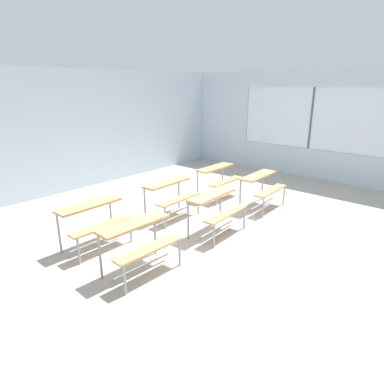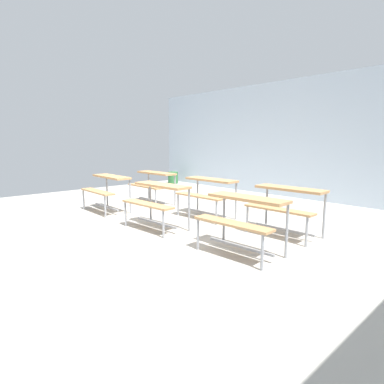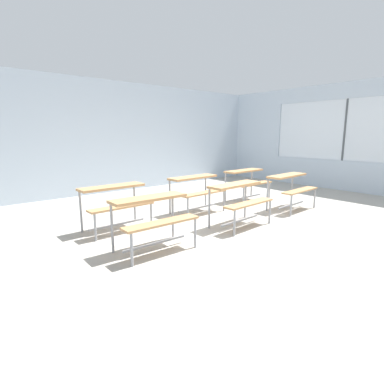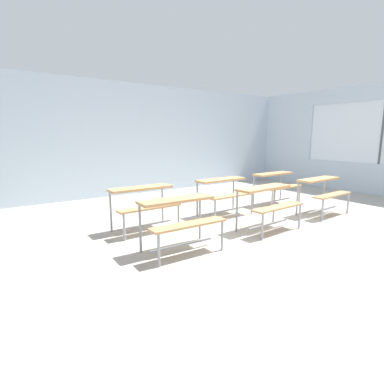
{
  "view_description": "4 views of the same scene",
  "coord_description": "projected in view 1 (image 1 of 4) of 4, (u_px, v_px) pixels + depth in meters",
  "views": [
    {
      "loc": [
        -4.33,
        -3.3,
        2.6
      ],
      "look_at": [
        0.1,
        0.65,
        0.68
      ],
      "focal_mm": 30.91,
      "sensor_mm": 36.0,
      "label": 1
    },
    {
      "loc": [
        4.33,
        -3.04,
        1.45
      ],
      "look_at": [
        -0.35,
        1.29,
        0.43
      ],
      "focal_mm": 29.74,
      "sensor_mm": 36.0,
      "label": 2
    },
    {
      "loc": [
        -3.8,
        -3.3,
        1.6
      ],
      "look_at": [
        -0.31,
        0.87,
        0.54
      ],
      "focal_mm": 28.0,
      "sensor_mm": 36.0,
      "label": 3
    },
    {
      "loc": [
        -3.8,
        -3.3,
        1.6
      ],
      "look_at": [
        -0.84,
        0.98,
        0.62
      ],
      "focal_mm": 28.0,
      "sensor_mm": 36.0,
      "label": 4
    }
  ],
  "objects": [
    {
      "name": "desk_bench_r1c2",
      "position": [
        219.0,
        175.0,
        7.88
      ],
      "size": [
        1.11,
        0.62,
        0.74
      ],
      "rotation": [
        0.0,
        0.0,
        0.02
      ],
      "color": "tan",
      "rests_on": "ground"
    },
    {
      "name": "wall_back",
      "position": [
        76.0,
        131.0,
        8.35
      ],
      "size": [
        10.0,
        0.12,
        3.0
      ],
      "primitive_type": "cube",
      "color": "silver",
      "rests_on": "ground"
    },
    {
      "name": "wall_right",
      "position": [
        333.0,
        130.0,
        8.99
      ],
      "size": [
        0.12,
        9.0,
        3.0
      ],
      "color": "silver",
      "rests_on": "ground"
    },
    {
      "name": "desk_bench_r0c0",
      "position": [
        139.0,
        236.0,
        4.68
      ],
      "size": [
        1.11,
        0.61,
        0.74
      ],
      "rotation": [
        0.0,
        0.0,
        -0.02
      ],
      "color": "tan",
      "rests_on": "ground"
    },
    {
      "name": "desk_bench_r1c1",
      "position": [
        171.0,
        191.0,
        6.67
      ],
      "size": [
        1.12,
        0.62,
        0.74
      ],
      "rotation": [
        0.0,
        0.0,
        0.03
      ],
      "color": "tan",
      "rests_on": "ground"
    },
    {
      "name": "desk_bench_r1c0",
      "position": [
        94.0,
        216.0,
        5.41
      ],
      "size": [
        1.11,
        0.61,
        0.74
      ],
      "rotation": [
        0.0,
        0.0,
        0.02
      ],
      "color": "tan",
      "rests_on": "ground"
    },
    {
      "name": "ground",
      "position": [
        215.0,
        237.0,
        5.97
      ],
      "size": [
        10.0,
        9.0,
        0.05
      ],
      "primitive_type": "cube",
      "color": "#ADA89E"
    },
    {
      "name": "desk_bench_r0c1",
      "position": [
        217.0,
        204.0,
        5.92
      ],
      "size": [
        1.13,
        0.65,
        0.74
      ],
      "rotation": [
        0.0,
        0.0,
        0.05
      ],
      "color": "tan",
      "rests_on": "ground"
    },
    {
      "name": "desk_bench_r0c2",
      "position": [
        263.0,
        183.0,
        7.19
      ],
      "size": [
        1.13,
        0.64,
        0.74
      ],
      "rotation": [
        0.0,
        0.0,
        0.05
      ],
      "color": "tan",
      "rests_on": "ground"
    }
  ]
}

